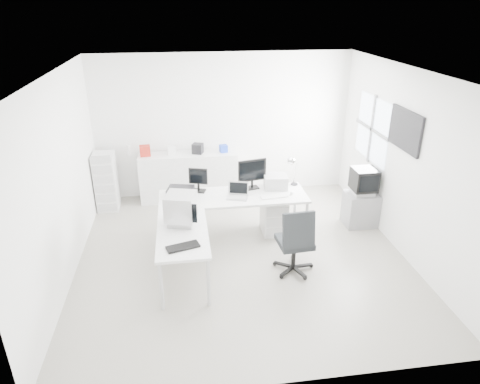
{
  "coord_description": "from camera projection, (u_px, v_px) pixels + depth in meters",
  "views": [
    {
      "loc": [
        -0.84,
        -5.66,
        3.67
      ],
      "look_at": [
        0.0,
        0.2,
        1.0
      ],
      "focal_mm": 32.0,
      "sensor_mm": 36.0,
      "label": 1
    }
  ],
  "objects": [
    {
      "name": "floor",
      "position": [
        242.0,
        255.0,
        6.72
      ],
      "size": [
        5.0,
        5.0,
        0.01
      ],
      "primitive_type": "cube",
      "color": "#B9B6A6",
      "rests_on": "ground"
    },
    {
      "name": "window",
      "position": [
        372.0,
        129.0,
        7.47
      ],
      "size": [
        0.02,
        1.2,
        1.1
      ],
      "primitive_type": null,
      "color": "white",
      "rests_on": "right_wall"
    },
    {
      "name": "white_mouse",
      "position": [
        292.0,
        193.0,
        6.99
      ],
      "size": [
        0.06,
        0.06,
        0.06
      ],
      "primitive_type": "sphere",
      "color": "white",
      "rests_on": "main_desk"
    },
    {
      "name": "crt_tv",
      "position": [
        364.0,
        182.0,
        7.32
      ],
      "size": [
        0.5,
        0.48,
        0.45
      ],
      "primitive_type": null,
      "color": "black",
      "rests_on": "tv_cabinet"
    },
    {
      "name": "right_wall",
      "position": [
        405.0,
        164.0,
        6.47
      ],
      "size": [
        0.02,
        5.0,
        2.8
      ],
      "primitive_type": "cube",
      "color": "white",
      "rests_on": "floor"
    },
    {
      "name": "clutter_box_a",
      "position": [
        145.0,
        151.0,
        8.12
      ],
      "size": [
        0.21,
        0.19,
        0.2
      ],
      "primitive_type": "cube",
      "rotation": [
        0.0,
        0.0,
        0.1
      ],
      "color": "#A92218",
      "rests_on": "sideboard"
    },
    {
      "name": "lcd_monitor_small",
      "position": [
        198.0,
        180.0,
        7.05
      ],
      "size": [
        0.35,
        0.26,
        0.39
      ],
      "primitive_type": null,
      "rotation": [
        0.0,
        0.0,
        -0.31
      ],
      "color": "black",
      "rests_on": "main_desk"
    },
    {
      "name": "tv_cabinet",
      "position": [
        360.0,
        209.0,
        7.53
      ],
      "size": [
        0.55,
        0.45,
        0.6
      ],
      "primitive_type": "cube",
      "color": "gray",
      "rests_on": "floor"
    },
    {
      "name": "clutter_box_d",
      "position": [
        223.0,
        149.0,
        8.32
      ],
      "size": [
        0.17,
        0.15,
        0.14
      ],
      "primitive_type": "cube",
      "rotation": [
        0.0,
        0.0,
        0.2
      ],
      "color": "#1B3CBE",
      "rests_on": "sideboard"
    },
    {
      "name": "left_wall",
      "position": [
        61.0,
        182.0,
        5.82
      ],
      "size": [
        0.02,
        5.0,
        2.8
      ],
      "primitive_type": "cube",
      "color": "white",
      "rests_on": "floor"
    },
    {
      "name": "white_keyboard",
      "position": [
        274.0,
        196.0,
        6.92
      ],
      "size": [
        0.46,
        0.2,
        0.02
      ],
      "primitive_type": "cube",
      "rotation": [
        0.0,
        0.0,
        0.14
      ],
      "color": "white",
      "rests_on": "main_desk"
    },
    {
      "name": "crt_monitor",
      "position": [
        181.0,
        211.0,
        6.01
      ],
      "size": [
        0.45,
        0.45,
        0.42
      ],
      "primitive_type": null,
      "rotation": [
        0.0,
        0.0,
        -0.26
      ],
      "color": "#B7B7BA",
      "rests_on": "side_desk"
    },
    {
      "name": "clutter_box_b",
      "position": [
        172.0,
        151.0,
        8.19
      ],
      "size": [
        0.16,
        0.14,
        0.15
      ],
      "primitive_type": "cube",
      "rotation": [
        0.0,
        0.0,
        0.09
      ],
      "color": "white",
      "rests_on": "sideboard"
    },
    {
      "name": "laptop",
      "position": [
        237.0,
        192.0,
        6.84
      ],
      "size": [
        0.4,
        0.4,
        0.21
      ],
      "primitive_type": null,
      "rotation": [
        0.0,
        0.0,
        -0.29
      ],
      "color": "#B7B7BA",
      "rests_on": "main_desk"
    },
    {
      "name": "clutter_box_c",
      "position": [
        198.0,
        149.0,
        8.25
      ],
      "size": [
        0.24,
        0.23,
        0.19
      ],
      "primitive_type": "cube",
      "rotation": [
        0.0,
        0.0,
        -0.36
      ],
      "color": "black",
      "rests_on": "sideboard"
    },
    {
      "name": "drawer_pedestal",
      "position": [
        274.0,
        216.0,
        7.29
      ],
      "size": [
        0.4,
        0.5,
        0.6
      ],
      "primitive_type": "cube",
      "color": "white",
      "rests_on": "floor"
    },
    {
      "name": "office_chair",
      "position": [
        295.0,
        239.0,
        6.14
      ],
      "size": [
        0.66,
        0.66,
        1.07
      ],
      "primitive_type": null,
      "rotation": [
        0.0,
        0.0,
        0.07
      ],
      "color": "#242729",
      "rests_on": "floor"
    },
    {
      "name": "wall_picture",
      "position": [
        405.0,
        130.0,
        6.35
      ],
      "size": [
        0.04,
        0.9,
        0.6
      ],
      "primitive_type": null,
      "color": "black",
      "rests_on": "right_wall"
    },
    {
      "name": "back_wall",
      "position": [
        223.0,
        126.0,
        8.4
      ],
      "size": [
        5.0,
        0.02,
        2.8
      ],
      "primitive_type": "cube",
      "color": "white",
      "rests_on": "floor"
    },
    {
      "name": "lcd_monitor_large",
      "position": [
        252.0,
        174.0,
        7.14
      ],
      "size": [
        0.52,
        0.3,
        0.51
      ],
      "primitive_type": null,
      "rotation": [
        0.0,
        0.0,
        0.22
      ],
      "color": "black",
      "rests_on": "main_desk"
    },
    {
      "name": "filing_cabinet",
      "position": [
        106.0,
        182.0,
        8.02
      ],
      "size": [
        0.38,
        0.46,
        1.1
      ],
      "primitive_type": "cube",
      "color": "white",
      "rests_on": "floor"
    },
    {
      "name": "main_desk",
      "position": [
        234.0,
        216.0,
        7.13
      ],
      "size": [
        2.4,
        0.8,
        0.75
      ],
      "primitive_type": null,
      "color": "white",
      "rests_on": "floor"
    },
    {
      "name": "ceiling",
      "position": [
        242.0,
        73.0,
        5.57
      ],
      "size": [
        5.0,
        5.0,
        0.01
      ],
      "primitive_type": "cube",
      "color": "white",
      "rests_on": "back_wall"
    },
    {
      "name": "side_desk",
      "position": [
        184.0,
        256.0,
        6.02
      ],
      "size": [
        0.7,
        1.4,
        0.75
      ],
      "primitive_type": null,
      "color": "white",
      "rests_on": "floor"
    },
    {
      "name": "desk_lamp",
      "position": [
        295.0,
        172.0,
        7.29
      ],
      "size": [
        0.17,
        0.17,
        0.48
      ],
      "primitive_type": null,
      "rotation": [
        0.0,
        0.0,
        0.09
      ],
      "color": "silver",
      "rests_on": "main_desk"
    },
    {
      "name": "clutter_bottle",
      "position": [
        129.0,
        150.0,
        8.11
      ],
      "size": [
        0.07,
        0.07,
        0.22
      ],
      "primitive_type": "cylinder",
      "color": "white",
      "rests_on": "sideboard"
    },
    {
      "name": "laser_printer",
      "position": [
        276.0,
        182.0,
        7.22
      ],
      "size": [
        0.42,
        0.37,
        0.22
      ],
      "primitive_type": "cube",
      "rotation": [
        0.0,
        0.0,
        -0.1
      ],
      "color": "#AFAFAF",
      "rests_on": "main_desk"
    },
    {
      "name": "black_keyboard",
      "position": [
        183.0,
        247.0,
        5.5
      ],
      "size": [
        0.46,
        0.28,
        0.03
      ],
      "primitive_type": "cube",
      "rotation": [
        0.0,
        0.0,
        0.29
      ],
      "color": "black",
      "rests_on": "side_desk"
    },
    {
      "name": "sideboard",
      "position": [
        189.0,
        176.0,
        8.45
      ],
      "size": [
        1.9,
        0.47,
        0.95
      ],
      "primitive_type": "cube",
      "color": "white",
      "rests_on": "floor"
    },
    {
      "name": "inkjet_printer",
      "position": [
        181.0,
        192.0,
        6.92
      ],
      "size": [
        0.47,
        0.4,
        0.15
      ],
      "primitive_type": "cube",
      "rotation": [
        0.0,
        0.0,
        -0.22
      ],
      "color": "black",
      "rests_on": "main_desk"
    }
  ]
}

